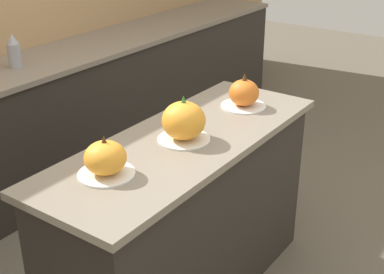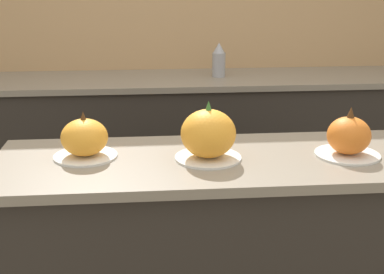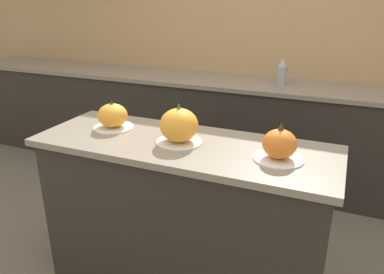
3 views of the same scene
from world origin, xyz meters
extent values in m
cube|color=tan|center=(0.00, 1.80, 1.25)|extent=(8.00, 0.06, 2.50)
cube|color=#2D2823|center=(0.00, 0.00, 0.43)|extent=(1.50, 0.51, 0.86)
cube|color=gray|center=(0.00, 0.00, 0.87)|extent=(1.56, 0.57, 0.03)
cube|color=#2D2823|center=(0.00, 1.47, 0.43)|extent=(6.00, 0.56, 0.87)
cube|color=gray|center=(0.00, 1.47, 0.89)|extent=(6.00, 0.60, 0.03)
cylinder|color=white|center=(-0.45, 0.05, 0.90)|extent=(0.23, 0.23, 0.01)
ellipsoid|color=orange|center=(-0.45, 0.05, 0.97)|extent=(0.17, 0.17, 0.13)
cone|color=#4C2D14|center=(-0.45, 0.05, 1.05)|extent=(0.02, 0.02, 0.03)
cylinder|color=white|center=(-0.02, -0.01, 0.90)|extent=(0.24, 0.24, 0.01)
ellipsoid|color=orange|center=(-0.02, -0.01, 0.99)|extent=(0.20, 0.20, 0.17)
cone|color=#38702D|center=(-0.02, -0.01, 1.09)|extent=(0.02, 0.02, 0.04)
cylinder|color=white|center=(0.49, -0.02, 0.90)|extent=(0.23, 0.23, 0.01)
ellipsoid|color=orange|center=(0.49, -0.02, 0.97)|extent=(0.16, 0.16, 0.14)
cone|color=#4C2D14|center=(0.49, -0.02, 1.05)|extent=(0.03, 0.03, 0.04)
cylinder|color=#99999E|center=(0.23, 1.47, 0.98)|extent=(0.08, 0.08, 0.15)
cone|color=#99999E|center=(0.23, 1.47, 1.08)|extent=(0.07, 0.07, 0.06)
camera|label=1|loc=(-1.77, -1.29, 1.90)|focal=50.00mm
camera|label=2|loc=(-0.24, -1.79, 1.53)|focal=50.00mm
camera|label=3|loc=(0.73, -1.62, 1.60)|focal=35.00mm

